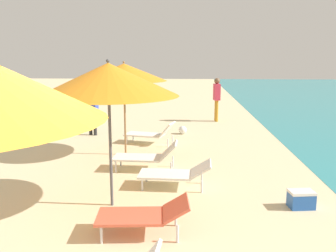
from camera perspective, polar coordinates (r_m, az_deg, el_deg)
umbrella_second at (r=6.13m, az=-9.25°, el=7.14°), size 2.34×2.34×2.51m
lounger_second_shoreside at (r=7.30m, az=1.20°, el=-7.31°), size 1.44×0.67×0.53m
lounger_second_inland at (r=5.47m, az=-3.78°, el=-13.54°), size 1.38×0.72×0.52m
umbrella_farthest at (r=9.46m, az=-6.86°, el=8.29°), size 2.19×2.19×2.44m
lounger_farthest_shoreside at (r=10.86m, az=-2.64°, el=-1.11°), size 1.56×0.93×0.67m
lounger_farthest_inland at (r=8.38m, az=-3.29°, el=-4.63°), size 1.47×0.66×0.66m
person_walking_near at (r=12.19m, az=-11.72°, el=3.05°), size 0.40×0.30×1.59m
person_walking_mid at (r=14.65m, az=7.58°, el=4.79°), size 0.27×0.39×1.72m
cooler_box at (r=6.79m, az=19.99°, el=-10.64°), size 0.45×0.34×0.30m
beach_ball at (r=12.25m, az=2.30°, el=-0.62°), size 0.27×0.27×0.27m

